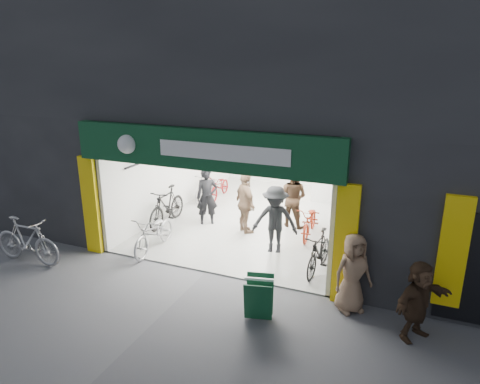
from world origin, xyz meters
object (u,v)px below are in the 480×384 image
Objects in this scene: bike_left_front at (155,233)px; sandwich_board at (259,297)px; bike_right_front at (319,252)px; parked_bike at (27,240)px; pedestrian_near at (353,273)px.

bike_left_front is 4.09m from sandwich_board.
parked_bike is (-6.84, -2.30, 0.09)m from bike_right_front.
parked_bike is at bearing -147.81° from bike_left_front.
pedestrian_near reaches higher than sandwich_board.
bike_left_front is 1.17× the size of pedestrian_near.
bike_right_front is 2.02× the size of sandwich_board.
bike_left_front is 2.31× the size of sandwich_board.
bike_right_front is 2.46m from sandwich_board.
bike_left_front is 3.13m from parked_bike.
bike_right_front is 0.85× the size of parked_bike.
bike_left_front is 4.33m from bike_right_front.
bike_left_front is at bearing -168.29° from bike_right_front.
sandwich_board is (6.18, -0.06, -0.14)m from parked_bike.
parked_bike reaches higher than bike_left_front.
pedestrian_near is at bearing -84.09° from parked_bike.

